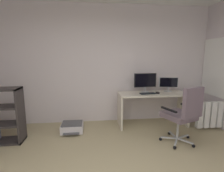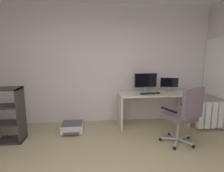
# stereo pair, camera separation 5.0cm
# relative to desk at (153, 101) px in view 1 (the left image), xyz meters

# --- Properties ---
(wall_back) EXTENTS (5.24, 0.10, 2.77)m
(wall_back) POSITION_rel_desk_xyz_m (-1.17, 0.44, 0.82)
(wall_back) COLOR silver
(wall_back) RESTS_ON ground
(desk) EXTENTS (1.56, 0.57, 0.76)m
(desk) POSITION_rel_desk_xyz_m (0.00, 0.00, 0.00)
(desk) COLOR beige
(desk) RESTS_ON ground
(monitor_main) EXTENTS (0.53, 0.18, 0.44)m
(monitor_main) POSITION_rel_desk_xyz_m (-0.15, 0.14, 0.46)
(monitor_main) COLOR #B2B5B7
(monitor_main) RESTS_ON desk
(monitor_secondary) EXTENTS (0.44, 0.18, 0.34)m
(monitor_secondary) POSITION_rel_desk_xyz_m (0.42, 0.14, 0.40)
(monitor_secondary) COLOR #B2B5B7
(monitor_secondary) RESTS_ON desk
(keyboard) EXTENTS (0.35, 0.15, 0.02)m
(keyboard) POSITION_rel_desk_xyz_m (-0.15, -0.08, 0.21)
(keyboard) COLOR black
(keyboard) RESTS_ON desk
(computer_mouse) EXTENTS (0.06, 0.10, 0.03)m
(computer_mouse) POSITION_rel_desk_xyz_m (0.08, -0.06, 0.21)
(computer_mouse) COLOR black
(computer_mouse) RESTS_ON desk
(office_chair) EXTENTS (0.64, 0.70, 1.08)m
(office_chair) POSITION_rel_desk_xyz_m (0.22, -0.96, 0.04)
(office_chair) COLOR #B7BABC
(office_chair) RESTS_ON ground
(printer) EXTENTS (0.46, 0.46, 0.19)m
(printer) POSITION_rel_desk_xyz_m (-1.82, -0.17, -0.47)
(printer) COLOR silver
(printer) RESTS_ON ground
(radiator) EXTENTS (1.00, 0.10, 0.56)m
(radiator) POSITION_rel_desk_xyz_m (1.34, -0.42, -0.22)
(radiator) COLOR white
(radiator) RESTS_ON ground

